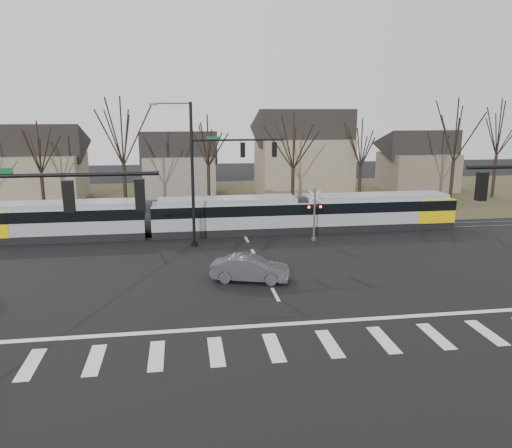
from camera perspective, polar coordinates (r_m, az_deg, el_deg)
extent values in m
plane|color=black|center=(25.16, 3.09, -9.66)|extent=(140.00, 140.00, 0.00)
cube|color=#38331E|center=(55.79, -3.51, 2.90)|extent=(140.00, 28.00, 0.01)
cube|color=silver|center=(21.92, -24.35, -14.41)|extent=(0.60, 2.60, 0.01)
cube|color=silver|center=(21.38, -17.95, -14.56)|extent=(0.60, 2.60, 0.01)
cube|color=silver|center=(21.11, -11.30, -14.53)|extent=(0.60, 2.60, 0.01)
cube|color=silver|center=(21.10, -4.58, -14.31)|extent=(0.60, 2.60, 0.01)
cube|color=silver|center=(21.37, 2.05, -13.91)|extent=(0.60, 2.60, 0.01)
cube|color=silver|center=(21.90, 8.41, -13.35)|extent=(0.60, 2.60, 0.01)
cube|color=silver|center=(22.67, 14.37, -12.69)|extent=(0.60, 2.60, 0.01)
cube|color=silver|center=(23.66, 19.85, -11.95)|extent=(0.60, 2.60, 0.01)
cube|color=silver|center=(24.84, 24.83, -11.19)|extent=(0.60, 2.60, 0.01)
cube|color=silver|center=(23.54, 3.98, -11.30)|extent=(28.00, 0.35, 0.01)
cube|color=silver|center=(26.98, 2.23, -8.05)|extent=(0.18, 2.00, 0.01)
cube|color=silver|center=(30.69, 0.83, -5.42)|extent=(0.18, 2.00, 0.01)
cube|color=silver|center=(34.46, -0.25, -3.35)|extent=(0.18, 2.00, 0.01)
cube|color=silver|center=(38.28, -1.11, -1.70)|extent=(0.18, 2.00, 0.01)
cube|color=silver|center=(42.14, -1.82, -0.35)|extent=(0.18, 2.00, 0.01)
cube|color=silver|center=(46.02, -2.40, 0.78)|extent=(0.18, 2.00, 0.01)
cube|color=silver|center=(49.92, -2.90, 1.73)|extent=(0.18, 2.00, 0.01)
cube|color=silver|center=(53.83, -3.32, 2.54)|extent=(0.18, 2.00, 0.01)
cube|color=#59595E|center=(39.33, -1.32, -1.27)|extent=(90.00, 0.12, 0.06)
cube|color=#59595E|center=(40.68, -1.57, -0.79)|extent=(90.00, 0.12, 0.06)
cube|color=gray|center=(40.68, -21.54, 0.33)|extent=(12.81, 2.76, 2.88)
cube|color=black|center=(40.57, -21.61, 1.14)|extent=(12.83, 2.80, 0.84)
cube|color=gray|center=(39.76, -3.27, 0.95)|extent=(11.82, 2.76, 2.88)
cube|color=black|center=(39.64, -3.28, 1.77)|extent=(11.84, 2.80, 0.84)
cube|color=gray|center=(42.65, 13.44, 1.43)|extent=(12.81, 2.76, 2.88)
cube|color=black|center=(42.54, 13.48, 2.20)|extent=(12.83, 2.80, 0.84)
cube|color=yellow|center=(44.65, 19.21, 1.68)|extent=(3.15, 2.82, 1.92)
imported|color=#404146|center=(28.82, -0.65, -5.10)|extent=(4.01, 5.35, 1.48)
cylinder|color=black|center=(17.33, -21.86, 5.22)|extent=(6.50, 0.14, 0.14)
cube|color=black|center=(17.36, -20.63, 2.99)|extent=(0.32, 0.32, 1.05)
sphere|color=#FF0C07|center=(17.31, -20.71, 4.06)|extent=(0.22, 0.22, 0.22)
cube|color=black|center=(17.02, -13.12, 3.30)|extent=(0.32, 0.32, 1.05)
sphere|color=#FF0C07|center=(16.97, -13.17, 4.40)|extent=(0.22, 0.22, 0.22)
cube|color=black|center=(20.17, 24.38, 3.94)|extent=(0.32, 0.32, 1.05)
sphere|color=#FF0C07|center=(20.13, 24.46, 4.87)|extent=(0.22, 0.22, 0.22)
cylinder|color=black|center=(35.55, -7.27, 5.44)|extent=(0.22, 0.22, 10.20)
cylinder|color=black|center=(36.51, -7.05, -2.29)|extent=(0.44, 0.44, 0.30)
cylinder|color=black|center=(35.53, -2.06, 9.58)|extent=(6.50, 0.14, 0.14)
cube|color=#0C5926|center=(35.37, -4.92, 9.77)|extent=(0.90, 0.03, 0.22)
cube|color=black|center=(35.62, -1.53, 8.46)|extent=(0.32, 0.32, 1.05)
sphere|color=#FF0C07|center=(35.59, -1.53, 8.99)|extent=(0.22, 0.22, 0.22)
cube|color=black|center=(35.97, 2.11, 8.50)|extent=(0.32, 0.32, 1.05)
sphere|color=#FF0C07|center=(35.94, 2.12, 9.02)|extent=(0.22, 0.22, 0.22)
cube|color=#59595B|center=(35.29, -11.67, 13.24)|extent=(0.55, 0.22, 0.14)
cylinder|color=#59595B|center=(37.64, 6.68, 1.08)|extent=(0.14, 0.14, 4.00)
cylinder|color=#59595B|center=(38.07, 6.61, -1.72)|extent=(0.36, 0.36, 0.20)
cube|color=silver|center=(37.39, 6.74, 3.18)|extent=(0.95, 0.04, 0.95)
cube|color=silver|center=(37.39, 6.74, 3.18)|extent=(0.95, 0.04, 0.95)
cube|color=black|center=(37.53, 6.71, 1.98)|extent=(1.00, 0.10, 0.12)
sphere|color=#FF0C07|center=(37.34, 6.07, 1.94)|extent=(0.18, 0.18, 0.18)
sphere|color=#FF0C07|center=(37.57, 7.40, 1.97)|extent=(0.18, 0.18, 0.18)
cube|color=gray|center=(59.19, -23.47, 4.88)|extent=(9.00, 8.00, 5.00)
cube|color=slate|center=(59.21, -8.73, 5.55)|extent=(8.00, 7.00, 4.50)
cube|color=gray|center=(57.77, 5.34, 6.47)|extent=(10.00, 8.00, 6.50)
cube|color=brown|center=(64.93, 17.92, 5.71)|extent=(8.00, 7.00, 4.50)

